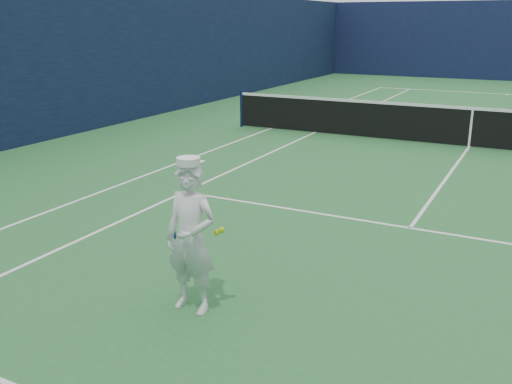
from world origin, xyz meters
The scene contains 5 objects.
ground centered at (0.00, 0.00, 0.00)m, with size 80.00×80.00×0.00m, color #276731.
court_markings centered at (0.00, 0.00, 0.00)m, with size 11.03×23.83×0.01m.
windscreen_fence centered at (0.00, 0.00, 2.00)m, with size 20.12×36.12×4.00m.
tennis_net centered at (0.00, 0.00, 0.55)m, with size 12.88×0.09×1.07m.
tennis_player centered at (-1.55, -10.01, 0.83)m, with size 0.77×0.45×1.70m.
Camera 1 is at (1.62, -14.68, 3.03)m, focal length 40.00 mm.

